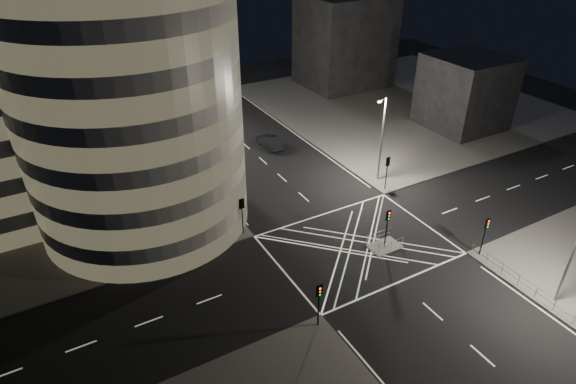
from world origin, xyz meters
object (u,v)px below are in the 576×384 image
street_lamp_left_far (160,107)px  street_lamp_right_far (382,137)px  traffic_signal_fr (387,167)px  traffic_signal_island (387,222)px  traffic_signal_nl (319,298)px  traffic_signal_nr (486,230)px  traffic_signal_fl (242,210)px  sedan (269,142)px  street_lamp_right_near (575,247)px  street_lamp_left_near (213,165)px  central_island (384,246)px

street_lamp_left_far → street_lamp_right_far: 28.23m
street_lamp_right_far → street_lamp_left_far: bearing=131.9°
traffic_signal_fr → traffic_signal_island: 10.73m
traffic_signal_nl → traffic_signal_fr: 22.24m
traffic_signal_nr → street_lamp_left_far: street_lamp_left_far is taller
traffic_signal_fl → traffic_signal_nl: (0.00, -13.60, 0.00)m
traffic_signal_island → sedan: (0.56, 24.61, -2.12)m
traffic_signal_fl → traffic_signal_fr: 17.60m
traffic_signal_island → street_lamp_right_near: 14.78m
traffic_signal_fr → street_lamp_right_near: size_ratio=0.40×
traffic_signal_fr → street_lamp_right_near: (0.64, -20.80, 2.63)m
traffic_signal_nl → traffic_signal_fr: same height
traffic_signal_island → sedan: 24.71m
traffic_signal_fr → street_lamp_left_near: (-18.24, 5.20, 2.63)m
street_lamp_left_near → street_lamp_right_far: size_ratio=1.00×
street_lamp_left_far → central_island: bearing=-70.0°
traffic_signal_fl → traffic_signal_nr: same height
street_lamp_right_near → sedan: bearing=100.5°
central_island → street_lamp_right_far: street_lamp_right_far is taller
traffic_signal_nl → street_lamp_left_near: size_ratio=0.40×
traffic_signal_fl → traffic_signal_nl: bearing=-90.0°
traffic_signal_island → street_lamp_left_near: bearing=130.3°
traffic_signal_nl → street_lamp_right_near: bearing=-21.5°
central_island → traffic_signal_fl: 13.91m
traffic_signal_fr → street_lamp_right_near: street_lamp_right_near is taller
street_lamp_left_near → street_lamp_left_far: same height
traffic_signal_island → street_lamp_right_near: street_lamp_right_near is taller
street_lamp_left_near → street_lamp_left_far: bearing=90.0°
street_lamp_left_far → street_lamp_right_near: size_ratio=1.00×
traffic_signal_nl → street_lamp_right_near: (18.24, -7.20, 2.63)m
traffic_signal_island → street_lamp_left_near: (-11.44, 13.50, 2.63)m
traffic_signal_fr → street_lamp_right_far: (0.64, 2.20, 2.63)m
central_island → traffic_signal_island: traffic_signal_island is taller
traffic_signal_nl → street_lamp_left_far: bearing=91.0°
street_lamp_right_near → sedan: size_ratio=2.07×
traffic_signal_nr → traffic_signal_island: size_ratio=1.00×
traffic_signal_fl → street_lamp_left_far: (-0.64, 23.20, 2.63)m
traffic_signal_island → traffic_signal_fl: bearing=142.5°
traffic_signal_fl → street_lamp_right_far: street_lamp_right_far is taller
street_lamp_left_far → street_lamp_right_near: bearing=-66.8°
street_lamp_right_near → sedan: (-6.88, 37.11, -4.75)m
central_island → street_lamp_right_far: bearing=54.7°
traffic_signal_nr → sedan: bearing=101.8°
central_island → traffic_signal_nr: (6.80, -5.30, 2.84)m
traffic_signal_nl → street_lamp_left_near: bearing=91.9°
central_island → traffic_signal_fr: 11.10m
central_island → street_lamp_left_far: 33.95m
traffic_signal_nr → traffic_signal_island: bearing=142.1°
street_lamp_right_far → sedan: bearing=116.0°
traffic_signal_island → traffic_signal_nl: bearing=-153.9°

